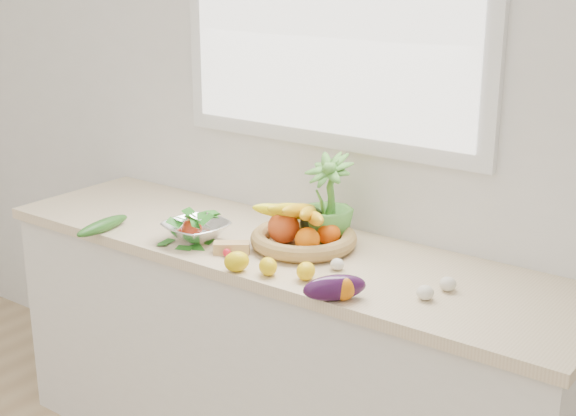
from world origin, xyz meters
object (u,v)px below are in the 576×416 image
Objects in this scene: apple at (192,229)px; fruit_basket at (303,233)px; cucumber at (103,226)px; potted_herb at (328,200)px; colander_with_spinach at (196,226)px; eggplant at (335,288)px.

apple is 0.41m from fruit_basket.
potted_herb reaches higher than cucumber.
eggplant is at bearing -10.92° from colander_with_spinach.
cucumber is (-1.02, 0.00, -0.02)m from eggplant.
apple is 0.39× the size of eggplant.
colander_with_spinach reaches higher than eggplant.
potted_herb reaches higher than apple.
apple is 0.72m from eggplant.
colander_with_spinach is at bearing 169.08° from eggplant.
fruit_basket is at bearing 137.48° from eggplant.
fruit_basket is (-0.34, 0.31, 0.01)m from eggplant.
apple is 0.29× the size of cucumber.
cucumber is at bearing 180.00° from eggplant.
eggplant is 0.60× the size of potted_herb.
fruit_basket is (0.37, 0.17, 0.02)m from apple.
potted_herb is at bearing 29.39° from cucumber.
eggplant is 1.02m from cucumber.
eggplant is at bearing -42.52° from fruit_basket.
fruit_basket reaches higher than cucumber.
cucumber is 0.62× the size of fruit_basket.
apple is 0.23× the size of potted_herb.
eggplant is at bearing -11.32° from apple.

